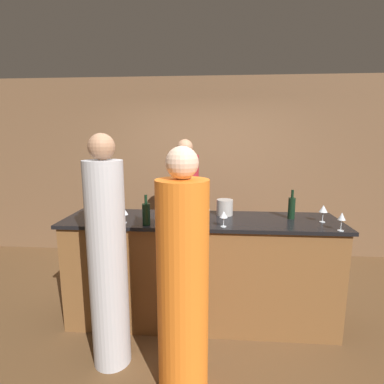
{
  "coord_description": "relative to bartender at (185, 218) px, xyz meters",
  "views": [
    {
      "loc": [
        0.13,
        -2.86,
        1.9
      ],
      "look_at": [
        -0.1,
        0.1,
        1.35
      ],
      "focal_mm": 28.0,
      "sensor_mm": 36.0,
      "label": 1
    }
  ],
  "objects": [
    {
      "name": "wine_glass_5",
      "position": [
        0.45,
        -1.1,
        0.34
      ],
      "size": [
        0.07,
        0.07,
        0.15
      ],
      "color": "silver",
      "rests_on": "bar_counter"
    },
    {
      "name": "wine_glass_0",
      "position": [
        1.46,
        -1.14,
        0.35
      ],
      "size": [
        0.06,
        0.06,
        0.16
      ],
      "color": "silver",
      "rests_on": "bar_counter"
    },
    {
      "name": "guest_0",
      "position": [
        0.15,
        -1.7,
        -0.02
      ],
      "size": [
        0.38,
        0.38,
        1.84
      ],
      "color": "orange",
      "rests_on": "ground_plane"
    },
    {
      "name": "ground_plane",
      "position": [
        0.24,
        -0.85,
        -0.87
      ],
      "size": [
        14.0,
        14.0,
        0.0
      ],
      "primitive_type": "plane",
      "color": "brown"
    },
    {
      "name": "wine_glass_3",
      "position": [
        0.04,
        -1.08,
        0.34
      ],
      "size": [
        0.08,
        0.08,
        0.15
      ],
      "color": "silver",
      "rests_on": "bar_counter"
    },
    {
      "name": "wine_bottle_0",
      "position": [
        1.13,
        -0.77,
        0.34
      ],
      "size": [
        0.07,
        0.07,
        0.29
      ],
      "color": "black",
      "rests_on": "bar_counter"
    },
    {
      "name": "wine_bottle_1",
      "position": [
        -0.25,
        -1.09,
        0.33
      ],
      "size": [
        0.07,
        0.07,
        0.28
      ],
      "color": "black",
      "rests_on": "bar_counter"
    },
    {
      "name": "bar_counter",
      "position": [
        0.24,
        -0.85,
        -0.32
      ],
      "size": [
        2.71,
        0.68,
        1.1
      ],
      "color": "brown",
      "rests_on": "ground_plane"
    },
    {
      "name": "guest_1",
      "position": [
        -0.48,
        -1.5,
        0.04
      ],
      "size": [
        0.31,
        0.31,
        1.92
      ],
      "color": "#B2B2B7",
      "rests_on": "ground_plane"
    },
    {
      "name": "bartender",
      "position": [
        0.0,
        0.0,
        0.0
      ],
      "size": [
        0.34,
        0.34,
        1.87
      ],
      "rotation": [
        0.0,
        0.0,
        3.14
      ],
      "color": "maroon",
      "rests_on": "ground_plane"
    },
    {
      "name": "ice_bucket",
      "position": [
        0.48,
        -0.68,
        0.31
      ],
      "size": [
        0.17,
        0.17,
        0.16
      ],
      "color": "#9E9993",
      "rests_on": "bar_counter"
    },
    {
      "name": "back_wall",
      "position": [
        0.24,
        1.05,
        0.53
      ],
      "size": [
        8.0,
        0.06,
        2.8
      ],
      "color": "brown",
      "rests_on": "ground_plane"
    },
    {
      "name": "wine_glass_1",
      "position": [
        1.4,
        -0.88,
        0.35
      ],
      "size": [
        0.08,
        0.08,
        0.16
      ],
      "color": "silver",
      "rests_on": "bar_counter"
    },
    {
      "name": "wine_glass_2",
      "position": [
        0.29,
        -0.92,
        0.36
      ],
      "size": [
        0.07,
        0.07,
        0.17
      ],
      "color": "silver",
      "rests_on": "bar_counter"
    },
    {
      "name": "wine_glass_4",
      "position": [
        -0.48,
        -1.05,
        0.34
      ],
      "size": [
        0.08,
        0.08,
        0.15
      ],
      "color": "silver",
      "rests_on": "bar_counter"
    }
  ]
}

